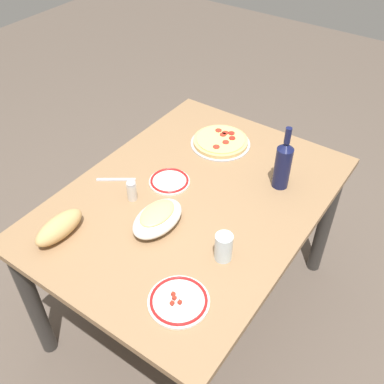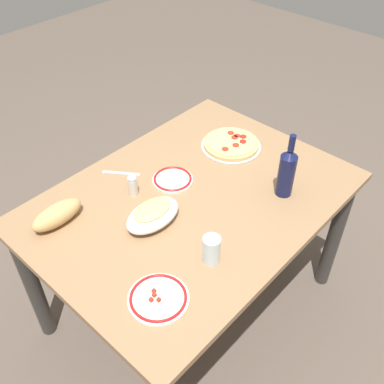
# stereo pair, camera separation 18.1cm
# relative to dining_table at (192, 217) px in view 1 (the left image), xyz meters

# --- Properties ---
(ground_plane) EXTENTS (8.00, 8.00, 0.00)m
(ground_plane) POSITION_rel_dining_table_xyz_m (0.00, 0.00, -0.64)
(ground_plane) COLOR brown
(ground_plane) RESTS_ON ground
(dining_table) EXTENTS (1.32, 0.97, 0.75)m
(dining_table) POSITION_rel_dining_table_xyz_m (0.00, 0.00, 0.00)
(dining_table) COLOR #93704C
(dining_table) RESTS_ON ground
(pepperoni_pizza) EXTENTS (0.29, 0.29, 0.03)m
(pepperoni_pizza) POSITION_rel_dining_table_xyz_m (0.39, 0.11, 0.13)
(pepperoni_pizza) COLOR #B7B7BC
(pepperoni_pizza) RESTS_ON dining_table
(baked_pasta_dish) EXTENTS (0.24, 0.15, 0.08)m
(baked_pasta_dish) POSITION_rel_dining_table_xyz_m (-0.21, 0.02, 0.16)
(baked_pasta_dish) COLOR white
(baked_pasta_dish) RESTS_ON dining_table
(wine_bottle) EXTENTS (0.07, 0.07, 0.29)m
(wine_bottle) POSITION_rel_dining_table_xyz_m (0.28, -0.26, 0.23)
(wine_bottle) COLOR #141942
(wine_bottle) RESTS_ON dining_table
(water_glass) EXTENTS (0.06, 0.06, 0.11)m
(water_glass) POSITION_rel_dining_table_xyz_m (-0.20, -0.28, 0.17)
(water_glass) COLOR silver
(water_glass) RESTS_ON dining_table
(side_plate_near) EXTENTS (0.21, 0.21, 0.02)m
(side_plate_near) POSITION_rel_dining_table_xyz_m (-0.45, -0.26, 0.13)
(side_plate_near) COLOR white
(side_plate_near) RESTS_ON dining_table
(side_plate_far) EXTENTS (0.18, 0.18, 0.02)m
(side_plate_far) POSITION_rel_dining_table_xyz_m (0.02, 0.13, 0.13)
(side_plate_far) COLOR white
(side_plate_far) RESTS_ON dining_table
(bread_loaf) EXTENTS (0.22, 0.09, 0.08)m
(bread_loaf) POSITION_rel_dining_table_xyz_m (-0.46, 0.29, 0.16)
(bread_loaf) COLOR tan
(bread_loaf) RESTS_ON dining_table
(spice_shaker) EXTENTS (0.04, 0.04, 0.09)m
(spice_shaker) POSITION_rel_dining_table_xyz_m (-0.15, 0.20, 0.16)
(spice_shaker) COLOR silver
(spice_shaker) RESTS_ON dining_table
(fork_right) EXTENTS (0.11, 0.15, 0.00)m
(fork_right) POSITION_rel_dining_table_xyz_m (-0.10, 0.34, 0.12)
(fork_right) COLOR #B7B7BC
(fork_right) RESTS_ON dining_table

